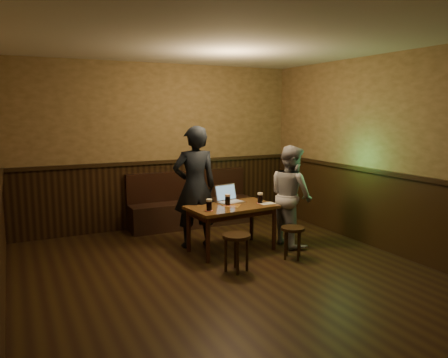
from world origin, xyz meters
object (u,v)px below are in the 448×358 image
pint_right (260,198)px  pint_left (209,205)px  laptop (228,198)px  bench (191,208)px  stool_right (293,233)px  person_grey (291,195)px  stool_left (237,242)px  pint_mid (228,200)px  person_suit (195,187)px  pub_table (232,212)px

pint_right → pint_left: bearing=-172.4°
pint_left → laptop: laptop is taller
pint_left → bench: bearing=76.2°
stool_right → laptop: 1.11m
person_grey → stool_right: bearing=148.9°
stool_left → pint_mid: 0.93m
person_suit → bench: bearing=-102.6°
pint_left → pint_mid: 0.43m
stool_left → laptop: bearing=68.7°
stool_left → pint_left: bearing=99.1°
pint_left → laptop: bearing=38.3°
pint_mid → bench: bearing=88.4°
bench → person_suit: 1.34m
person_suit → stool_right: bearing=138.3°
stool_left → pint_mid: bearing=70.9°
pint_mid → stool_right: bearing=-48.3°
pint_right → laptop: (-0.38, 0.27, -0.01)m
stool_right → pint_right: pint_right is taller
person_suit → pint_left: bearing=93.4°
stool_left → person_grey: size_ratio=0.32×
pint_right → laptop: bearing=145.0°
pint_right → person_suit: person_suit is taller
person_suit → person_grey: person_suit is taller
stool_left → laptop: size_ratio=1.18×
stool_left → person_grey: bearing=27.1°
stool_left → pint_right: pint_right is taller
pint_right → person_suit: size_ratio=0.09×
stool_right → pint_mid: bearing=131.7°
pub_table → pint_mid: size_ratio=7.97×
pint_mid → person_suit: bearing=132.8°
bench → stool_right: size_ratio=5.02×
bench → laptop: 1.40m
pub_table → person_grey: 0.96m
pint_right → person_grey: size_ratio=0.11×
pint_left → person_suit: size_ratio=0.09×
person_grey → laptop: bearing=68.6°
stool_left → bench: bearing=82.1°
pint_left → pint_right: (0.87, 0.12, -0.00)m
pint_mid → person_suit: size_ratio=0.09×
stool_right → pint_right: bearing=102.7°
bench → person_suit: bearing=-108.9°
pint_mid → pint_right: 0.50m
pub_table → stool_right: bearing=-53.8°
pint_right → laptop: size_ratio=0.39×
bench → stool_right: (0.59, -2.24, 0.04)m
bench → pint_left: (-0.42, -1.72, 0.43)m
pint_left → laptop: 0.62m
stool_right → bench: bearing=104.8°
bench → laptop: (0.06, -1.33, 0.42)m
pub_table → pint_mid: 0.18m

